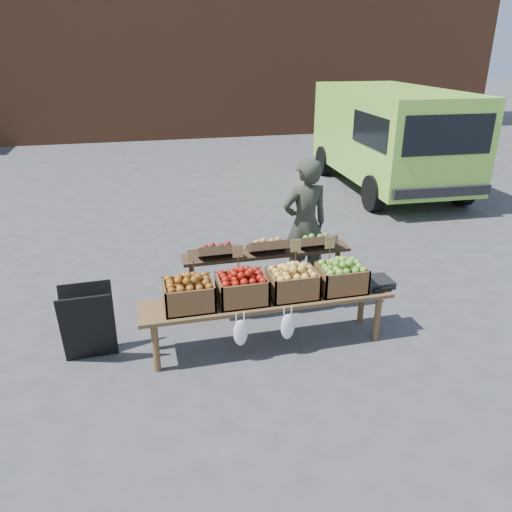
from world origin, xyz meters
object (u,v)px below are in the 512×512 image
object	(u,v)px
chalkboard_sign	(88,323)
weighing_scale	(376,282)
crate_red_apples	(293,284)
display_bench	(267,322)
crate_green_apples	(341,278)
back_table	(267,273)
crate_russet_pears	(242,289)
delivery_van	(389,140)
crate_golden_apples	(189,295)
vendor	(305,225)

from	to	relation	value
chalkboard_sign	weighing_scale	distance (m)	3.12
crate_red_apples	weighing_scale	world-z (taller)	crate_red_apples
display_bench	crate_red_apples	distance (m)	0.51
weighing_scale	crate_green_apples	bearing A→B (deg)	180.00
crate_green_apples	weighing_scale	xyz separation A→B (m)	(0.43, 0.00, -0.10)
back_table	crate_russet_pears	world-z (taller)	back_table
delivery_van	crate_golden_apples	bearing A→B (deg)	-129.81
delivery_van	display_bench	distance (m)	7.13
delivery_van	chalkboard_sign	xyz separation A→B (m)	(-6.17, -5.40, -0.69)
delivery_van	crate_golden_apples	distance (m)	7.63
back_table	weighing_scale	xyz separation A→B (m)	(1.06, -0.72, 0.09)
delivery_van	crate_red_apples	bearing A→B (deg)	-123.08
vendor	weighing_scale	bearing A→B (deg)	100.11
display_bench	crate_russet_pears	world-z (taller)	crate_russet_pears
crate_golden_apples	crate_russet_pears	world-z (taller)	same
back_table	display_bench	world-z (taller)	back_table
back_table	crate_russet_pears	distance (m)	0.88
chalkboard_sign	back_table	size ratio (longest dim) A/B	0.38
crate_golden_apples	delivery_van	bearing A→B (deg)	47.51
display_bench	crate_green_apples	bearing A→B (deg)	0.00
crate_russet_pears	chalkboard_sign	bearing A→B (deg)	172.18
vendor	delivery_van	bearing A→B (deg)	-135.58
vendor	crate_russet_pears	size ratio (longest dim) A/B	3.51
crate_golden_apples	crate_red_apples	bearing A→B (deg)	0.00
crate_russet_pears	weighing_scale	distance (m)	1.53
vendor	weighing_scale	size ratio (longest dim) A/B	5.16
crate_russet_pears	crate_red_apples	bearing A→B (deg)	0.00
crate_russet_pears	back_table	bearing A→B (deg)	57.12
display_bench	crate_green_apples	world-z (taller)	crate_green_apples
crate_green_apples	chalkboard_sign	bearing A→B (deg)	175.37
vendor	back_table	size ratio (longest dim) A/B	0.84
vendor	crate_red_apples	xyz separation A→B (m)	(-0.58, -1.29, -0.17)
chalkboard_sign	vendor	bearing A→B (deg)	19.88
vendor	display_bench	bearing A→B (deg)	49.66
vendor	weighing_scale	distance (m)	1.38
back_table	weighing_scale	bearing A→B (deg)	-34.20
chalkboard_sign	back_table	distance (m)	2.11
chalkboard_sign	display_bench	world-z (taller)	chalkboard_sign
delivery_van	crate_green_apples	xyz separation A→B (m)	(-3.50, -5.62, -0.38)
back_table	display_bench	xyz separation A→B (m)	(-0.19, -0.72, -0.24)
back_table	weighing_scale	size ratio (longest dim) A/B	6.18
chalkboard_sign	weighing_scale	world-z (taller)	chalkboard_sign
crate_golden_apples	weighing_scale	bearing A→B (deg)	0.00
display_bench	crate_russet_pears	distance (m)	0.51
chalkboard_sign	weighing_scale	size ratio (longest dim) A/B	2.37
crate_russet_pears	weighing_scale	size ratio (longest dim) A/B	1.47
back_table	weighing_scale	distance (m)	1.28
back_table	crate_russet_pears	xyz separation A→B (m)	(-0.47, -0.72, 0.19)
crate_russet_pears	delivery_van	bearing A→B (deg)	50.71
vendor	crate_red_apples	bearing A→B (deg)	58.97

